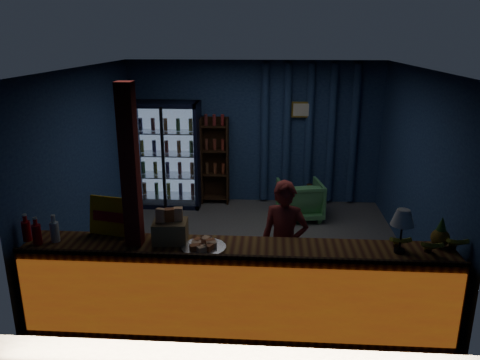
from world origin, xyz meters
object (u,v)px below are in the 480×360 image
object	(u,v)px
green_chair	(300,200)
pastry_tray	(204,246)
table_lamp	(403,219)
shopkeeper	(284,245)

from	to	relation	value
green_chair	pastry_tray	distance (m)	3.55
green_chair	table_lamp	world-z (taller)	table_lamp
pastry_tray	table_lamp	distance (m)	1.97
shopkeeper	pastry_tray	distance (m)	1.05
shopkeeper	table_lamp	world-z (taller)	shopkeeper
shopkeeper	green_chair	world-z (taller)	shopkeeper
shopkeeper	pastry_tray	bearing A→B (deg)	-133.80
shopkeeper	green_chair	distance (m)	2.74
pastry_tray	table_lamp	size ratio (longest dim) A/B	1.01
table_lamp	pastry_tray	bearing A→B (deg)	-178.56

